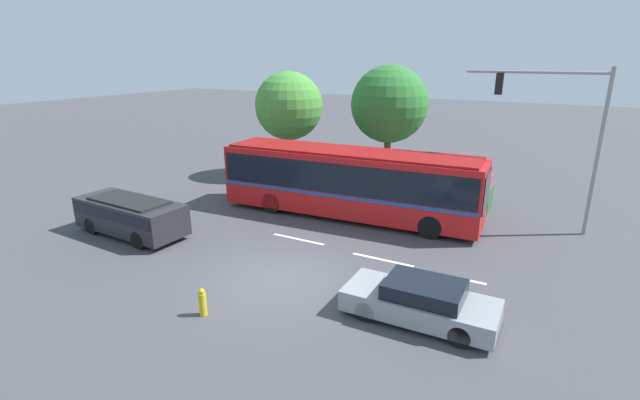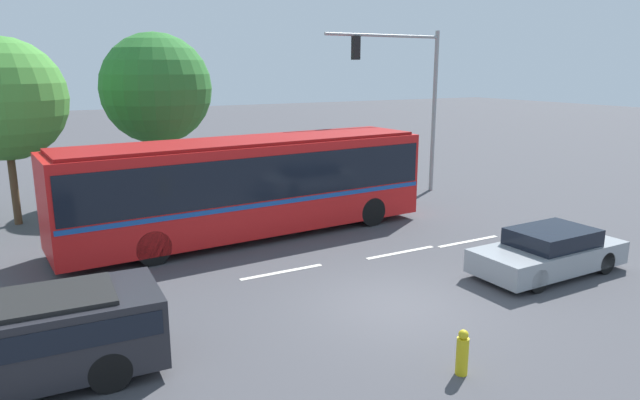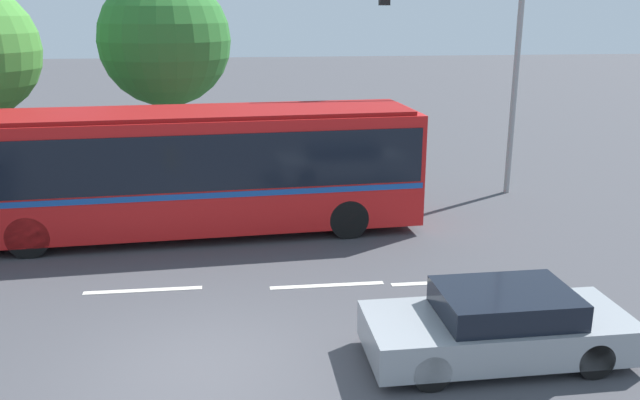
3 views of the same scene
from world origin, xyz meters
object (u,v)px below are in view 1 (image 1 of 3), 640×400
object	(u,v)px
street_tree_left	(289,106)
fire_hydrant	(203,303)
city_bus	(349,179)
sedan_foreground	(421,302)
street_tree_centre	(389,104)
suv_left_lane	(131,214)
traffic_light_pole	(567,124)

from	to	relation	value
street_tree_left	fire_hydrant	xyz separation A→B (m)	(6.60, -15.22, -3.92)
city_bus	sedan_foreground	bearing A→B (deg)	-55.09
street_tree_centre	fire_hydrant	distance (m)	17.98
city_bus	street_tree_left	bearing A→B (deg)	137.91
city_bus	street_tree_left	world-z (taller)	street_tree_left
sedan_foreground	suv_left_lane	xyz separation A→B (m)	(-12.68, 0.61, 0.34)
sedan_foreground	suv_left_lane	bearing A→B (deg)	-3.57
suv_left_lane	city_bus	bearing A→B (deg)	-134.58
street_tree_centre	traffic_light_pole	bearing A→B (deg)	-27.00
city_bus	fire_hydrant	bearing A→B (deg)	-93.38
traffic_light_pole	fire_hydrant	xyz separation A→B (m)	(-8.52, -12.64, -4.17)
sedan_foreground	street_tree_centre	xyz separation A→B (m)	(-6.61, 14.67, 3.92)
city_bus	suv_left_lane	xyz separation A→B (m)	(-7.05, -6.52, -0.88)
city_bus	street_tree_left	distance (m)	8.82
sedan_foreground	traffic_light_pole	size ratio (longest dim) A/B	0.63
sedan_foreground	street_tree_left	world-z (taller)	street_tree_left
city_bus	street_tree_centre	bearing A→B (deg)	93.99
street_tree_left	fire_hydrant	distance (m)	17.05
suv_left_lane	traffic_light_pole	bearing A→B (deg)	-146.72
street_tree_centre	fire_hydrant	size ratio (longest dim) A/B	7.91
street_tree_left	street_tree_centre	world-z (taller)	street_tree_centre
city_bus	street_tree_centre	xyz separation A→B (m)	(-0.98, 7.54, 2.70)
sedan_foreground	fire_hydrant	xyz separation A→B (m)	(-5.63, -2.81, -0.17)
suv_left_lane	street_tree_left	bearing A→B (deg)	-89.57
street_tree_centre	sedan_foreground	bearing A→B (deg)	-65.74
traffic_light_pole	city_bus	bearing A→B (deg)	17.58
traffic_light_pole	fire_hydrant	bearing A→B (deg)	56.02
traffic_light_pole	street_tree_centre	bearing A→B (deg)	-27.00
street_tree_centre	suv_left_lane	bearing A→B (deg)	-113.36
city_bus	fire_hydrant	distance (m)	10.04
street_tree_left	city_bus	bearing A→B (deg)	-38.70
city_bus	traffic_light_pole	world-z (taller)	traffic_light_pole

